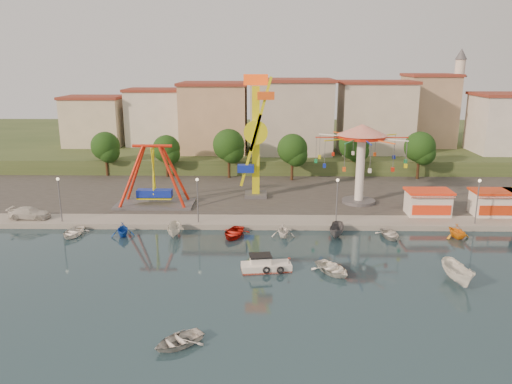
{
  "coord_description": "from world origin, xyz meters",
  "views": [
    {
      "loc": [
        -0.33,
        -42.12,
        18.83
      ],
      "look_at": [
        -1.3,
        14.0,
        4.0
      ],
      "focal_mm": 35.0,
      "sensor_mm": 36.0,
      "label": 1
    }
  ],
  "objects_px": {
    "wave_swinger": "(361,146)",
    "van": "(29,213)",
    "cabin_motorboat": "(265,266)",
    "rowboat_a": "(333,269)",
    "pirate_ship_ride": "(154,177)",
    "kamikaze_tower": "(257,139)",
    "skiff": "(458,273)"
  },
  "relations": [
    {
      "from": "pirate_ship_ride",
      "to": "van",
      "type": "bearing_deg",
      "value": -156.83
    },
    {
      "from": "pirate_ship_ride",
      "to": "wave_swinger",
      "type": "bearing_deg",
      "value": 3.66
    },
    {
      "from": "pirate_ship_ride",
      "to": "kamikaze_tower",
      "type": "xyz_separation_m",
      "value": [
        13.16,
        4.34,
        4.2
      ]
    },
    {
      "from": "kamikaze_tower",
      "to": "wave_swinger",
      "type": "xyz_separation_m",
      "value": [
        13.5,
        -2.63,
        -0.4
      ]
    },
    {
      "from": "wave_swinger",
      "to": "skiff",
      "type": "relative_size",
      "value": 2.53
    },
    {
      "from": "rowboat_a",
      "to": "skiff",
      "type": "height_order",
      "value": "skiff"
    },
    {
      "from": "pirate_ship_ride",
      "to": "wave_swinger",
      "type": "distance_m",
      "value": 26.98
    },
    {
      "from": "wave_swinger",
      "to": "rowboat_a",
      "type": "relative_size",
      "value": 2.86
    },
    {
      "from": "skiff",
      "to": "rowboat_a",
      "type": "bearing_deg",
      "value": 163.35
    },
    {
      "from": "pirate_ship_ride",
      "to": "kamikaze_tower",
      "type": "bearing_deg",
      "value": 18.25
    },
    {
      "from": "kamikaze_tower",
      "to": "cabin_motorboat",
      "type": "bearing_deg",
      "value": -87.26
    },
    {
      "from": "rowboat_a",
      "to": "skiff",
      "type": "xyz_separation_m",
      "value": [
        10.61,
        -1.91,
        0.47
      ]
    },
    {
      "from": "kamikaze_tower",
      "to": "rowboat_a",
      "type": "relative_size",
      "value": 4.07
    },
    {
      "from": "wave_swinger",
      "to": "van",
      "type": "distance_m",
      "value": 41.68
    },
    {
      "from": "wave_swinger",
      "to": "rowboat_a",
      "type": "distance_m",
      "value": 23.57
    },
    {
      "from": "kamikaze_tower",
      "to": "skiff",
      "type": "distance_m",
      "value": 32.44
    },
    {
      "from": "pirate_ship_ride",
      "to": "kamikaze_tower",
      "type": "height_order",
      "value": "kamikaze_tower"
    },
    {
      "from": "pirate_ship_ride",
      "to": "wave_swinger",
      "type": "relative_size",
      "value": 0.86
    },
    {
      "from": "pirate_ship_ride",
      "to": "rowboat_a",
      "type": "distance_m",
      "value": 28.66
    },
    {
      "from": "kamikaze_tower",
      "to": "cabin_motorboat",
      "type": "relative_size",
      "value": 3.46
    },
    {
      "from": "cabin_motorboat",
      "to": "van",
      "type": "height_order",
      "value": "van"
    },
    {
      "from": "kamikaze_tower",
      "to": "wave_swinger",
      "type": "bearing_deg",
      "value": -11.03
    },
    {
      "from": "wave_swinger",
      "to": "van",
      "type": "relative_size",
      "value": 2.43
    },
    {
      "from": "cabin_motorboat",
      "to": "rowboat_a",
      "type": "bearing_deg",
      "value": -13.41
    },
    {
      "from": "pirate_ship_ride",
      "to": "rowboat_a",
      "type": "xyz_separation_m",
      "value": [
        20.47,
        -19.66,
        -3.97
      ]
    },
    {
      "from": "rowboat_a",
      "to": "skiff",
      "type": "distance_m",
      "value": 10.79
    },
    {
      "from": "rowboat_a",
      "to": "van",
      "type": "height_order",
      "value": "van"
    },
    {
      "from": "cabin_motorboat",
      "to": "wave_swinger",
      "type": "bearing_deg",
      "value": 50.61
    },
    {
      "from": "kamikaze_tower",
      "to": "cabin_motorboat",
      "type": "distance_m",
      "value": 24.89
    },
    {
      "from": "cabin_motorboat",
      "to": "skiff",
      "type": "relative_size",
      "value": 1.04
    },
    {
      "from": "skiff",
      "to": "kamikaze_tower",
      "type": "bearing_deg",
      "value": 118.25
    },
    {
      "from": "wave_swinger",
      "to": "van",
      "type": "height_order",
      "value": "wave_swinger"
    }
  ]
}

